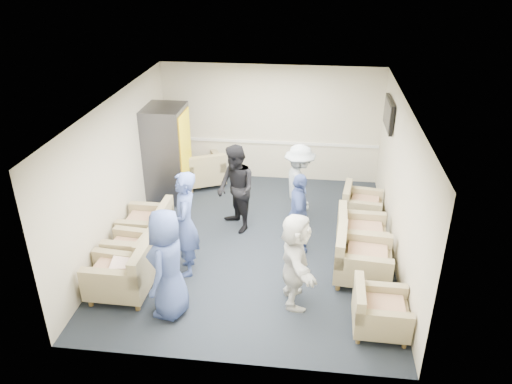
# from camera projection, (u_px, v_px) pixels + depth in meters

# --- Properties ---
(floor) EXTENTS (6.00, 6.00, 0.00)m
(floor) POSITION_uv_depth(u_px,v_px,m) (255.00, 243.00, 9.37)
(floor) COLOR black
(floor) RESTS_ON ground
(ceiling) EXTENTS (6.00, 6.00, 0.00)m
(ceiling) POSITION_uv_depth(u_px,v_px,m) (255.00, 104.00, 8.16)
(ceiling) COLOR white
(ceiling) RESTS_ON back_wall
(back_wall) EXTENTS (5.00, 0.02, 2.70)m
(back_wall) POSITION_uv_depth(u_px,v_px,m) (271.00, 124.00, 11.43)
(back_wall) COLOR beige
(back_wall) RESTS_ON floor
(front_wall) EXTENTS (5.00, 0.02, 2.70)m
(front_wall) POSITION_uv_depth(u_px,v_px,m) (225.00, 281.00, 6.10)
(front_wall) COLOR beige
(front_wall) RESTS_ON floor
(left_wall) EXTENTS (0.02, 6.00, 2.70)m
(left_wall) POSITION_uv_depth(u_px,v_px,m) (118.00, 171.00, 9.03)
(left_wall) COLOR beige
(left_wall) RESTS_ON floor
(right_wall) EXTENTS (0.02, 6.00, 2.70)m
(right_wall) POSITION_uv_depth(u_px,v_px,m) (400.00, 186.00, 8.50)
(right_wall) COLOR beige
(right_wall) RESTS_ON floor
(chair_rail) EXTENTS (4.98, 0.04, 0.06)m
(chair_rail) POSITION_uv_depth(u_px,v_px,m) (270.00, 142.00, 11.61)
(chair_rail) COLOR silver
(chair_rail) RESTS_ON back_wall
(tv) EXTENTS (0.10, 1.00, 0.58)m
(tv) POSITION_uv_depth(u_px,v_px,m) (389.00, 114.00, 9.79)
(tv) COLOR black
(tv) RESTS_ON right_wall
(armchair_left_near) EXTENTS (0.95, 0.95, 0.75)m
(armchair_left_near) POSITION_uv_depth(u_px,v_px,m) (125.00, 274.00, 7.89)
(armchair_left_near) COLOR #8F815C
(armchair_left_near) RESTS_ON floor
(armchair_left_mid) EXTENTS (0.95, 0.95, 0.69)m
(armchair_left_mid) POSITION_uv_depth(u_px,v_px,m) (133.00, 256.00, 8.39)
(armchair_left_mid) COLOR #8F815C
(armchair_left_mid) RESTS_ON floor
(armchair_left_far) EXTENTS (0.86, 0.86, 0.68)m
(armchair_left_far) POSITION_uv_depth(u_px,v_px,m) (149.00, 226.00, 9.27)
(armchair_left_far) COLOR #8F815C
(armchair_left_far) RESTS_ON floor
(armchair_right_near) EXTENTS (0.80, 0.80, 0.63)m
(armchair_right_near) POSITION_uv_depth(u_px,v_px,m) (377.00, 312.00, 7.15)
(armchair_right_near) COLOR #8F815C
(armchair_right_near) RESTS_ON floor
(armchair_right_midnear) EXTENTS (1.00, 1.00, 0.73)m
(armchair_right_midnear) POSITION_uv_depth(u_px,v_px,m) (359.00, 260.00, 8.23)
(armchair_right_midnear) COLOR #8F815C
(armchair_right_midnear) RESTS_ON floor
(armchair_right_midfar) EXTENTS (0.90, 0.90, 0.70)m
(armchair_right_midfar) POSITION_uv_depth(u_px,v_px,m) (358.00, 236.00, 8.96)
(armchair_right_midfar) COLOR #8F815C
(armchair_right_midfar) RESTS_ON floor
(armchair_right_far) EXTENTS (0.87, 0.87, 0.61)m
(armchair_right_far) POSITION_uv_depth(u_px,v_px,m) (359.00, 206.00, 10.06)
(armchair_right_far) COLOR #8F815C
(armchair_right_far) RESTS_ON floor
(armchair_corner) EXTENTS (1.19, 1.19, 0.72)m
(armchair_corner) POSITION_uv_depth(u_px,v_px,m) (204.00, 171.00, 11.49)
(armchair_corner) COLOR #8F815C
(armchair_corner) RESTS_ON floor
(vending_machine) EXTENTS (0.83, 0.97, 2.06)m
(vending_machine) POSITION_uv_depth(u_px,v_px,m) (167.00, 153.00, 10.65)
(vending_machine) COLOR #494950
(vending_machine) RESTS_ON floor
(backpack) EXTENTS (0.35, 0.30, 0.51)m
(backpack) POSITION_uv_depth(u_px,v_px,m) (184.00, 232.00, 9.25)
(backpack) COLOR black
(backpack) RESTS_ON floor
(pillow) EXTENTS (0.39, 0.48, 0.12)m
(pillow) POSITION_uv_depth(u_px,v_px,m) (123.00, 264.00, 7.81)
(pillow) COLOR silver
(pillow) RESTS_ON armchair_left_near
(person_front_left) EXTENTS (0.64, 0.90, 1.74)m
(person_front_left) POSITION_uv_depth(u_px,v_px,m) (168.00, 264.00, 7.26)
(person_front_left) COLOR #3A4C8C
(person_front_left) RESTS_ON floor
(person_mid_left) EXTENTS (0.57, 0.75, 1.84)m
(person_mid_left) POSITION_uv_depth(u_px,v_px,m) (185.00, 224.00, 8.19)
(person_mid_left) COLOR #3A4C8C
(person_mid_left) RESTS_ON floor
(person_back_left) EXTENTS (1.02, 1.06, 1.73)m
(person_back_left) POSITION_uv_depth(u_px,v_px,m) (236.00, 189.00, 9.48)
(person_back_left) COLOR black
(person_back_left) RESTS_ON floor
(person_back_right) EXTENTS (0.88, 1.19, 1.65)m
(person_back_right) POSITION_uv_depth(u_px,v_px,m) (299.00, 185.00, 9.74)
(person_back_right) COLOR beige
(person_back_right) RESTS_ON floor
(person_mid_right) EXTENTS (0.45, 0.92, 1.51)m
(person_mid_right) POSITION_uv_depth(u_px,v_px,m) (298.00, 213.00, 8.85)
(person_mid_right) COLOR #3A4C8C
(person_mid_right) RESTS_ON floor
(person_front_right) EXTENTS (0.69, 1.49, 1.55)m
(person_front_right) POSITION_uv_depth(u_px,v_px,m) (295.00, 260.00, 7.51)
(person_front_right) COLOR silver
(person_front_right) RESTS_ON floor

